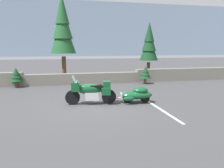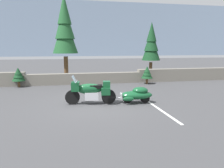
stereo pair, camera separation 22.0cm
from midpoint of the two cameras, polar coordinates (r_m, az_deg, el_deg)
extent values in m
plane|color=#424244|center=(9.95, -5.52, -5.32)|extent=(80.00, 80.00, 0.00)
cube|color=slate|center=(15.44, -8.15, 1.44)|extent=(8.00, 0.57, 0.76)
cube|color=slate|center=(17.90, 18.33, 2.46)|extent=(8.00, 0.59, 0.95)
cube|color=#7F93AD|center=(105.44, -12.17, 12.41)|extent=(240.00, 80.00, 16.00)
cylinder|color=black|center=(9.93, -11.02, -3.52)|extent=(0.67, 0.22, 0.66)
cylinder|color=black|center=(9.92, -1.47, -3.37)|extent=(0.67, 0.22, 0.66)
cube|color=silver|center=(9.88, -5.96, -3.17)|extent=(0.65, 0.51, 0.36)
ellipsoid|color=#144C28|center=(9.81, -6.58, -1.30)|extent=(1.24, 0.58, 0.48)
cube|color=#144C28|center=(9.82, -10.24, -0.67)|extent=(0.42, 0.56, 0.40)
cube|color=#9EB7C6|center=(9.77, -10.59, 1.23)|extent=(0.24, 0.46, 0.34)
cube|color=black|center=(9.79, -4.83, -0.70)|extent=(0.60, 0.42, 0.16)
cube|color=#144C28|center=(9.80, -2.06, -0.07)|extent=(0.36, 0.43, 0.28)
cube|color=#144C28|center=(9.55, -2.23, -2.04)|extent=(0.42, 0.21, 0.32)
cube|color=#144C28|center=(10.14, -2.45, -1.35)|extent=(0.42, 0.21, 0.32)
cylinder|color=silver|center=(9.78, -9.99, 0.66)|extent=(0.12, 0.70, 0.04)
cylinder|color=silver|center=(9.88, -10.78, -2.11)|extent=(0.26, 0.10, 0.54)
cylinder|color=black|center=(10.04, 3.53, -3.86)|extent=(0.45, 0.15, 0.44)
cylinder|color=black|center=(10.21, 8.12, -3.72)|extent=(0.45, 0.15, 0.44)
ellipsoid|color=#144C28|center=(10.08, 5.86, -2.91)|extent=(1.57, 0.85, 0.40)
ellipsoid|color=#144C28|center=(10.07, 6.88, -1.66)|extent=(0.78, 0.64, 0.32)
cube|color=silver|center=(9.97, 1.85, -3.12)|extent=(0.10, 0.32, 0.24)
ellipsoid|color=#144C28|center=(9.72, 3.84, -3.95)|extent=(0.53, 0.20, 0.20)
ellipsoid|color=#144C28|center=(10.34, 3.25, -3.12)|extent=(0.53, 0.20, 0.20)
cylinder|color=silver|center=(9.95, -0.38, -3.68)|extent=(0.70, 0.13, 0.05)
cylinder|color=brown|center=(17.09, -12.94, 3.96)|extent=(0.32, 0.32, 1.88)
cone|color=#1E5128|center=(17.05, -13.28, 12.93)|extent=(1.90, 1.90, 2.97)
cone|color=#1E5128|center=(17.12, -13.40, 15.92)|extent=(1.47, 1.47, 2.60)
cone|color=#1E5128|center=(17.25, -13.53, 18.87)|extent=(1.05, 1.05, 2.23)
cylinder|color=brown|center=(18.48, 9.27, 3.64)|extent=(0.26, 0.26, 1.34)
cone|color=#143D1E|center=(18.38, 9.43, 9.54)|extent=(1.51, 1.51, 2.11)
cone|color=#143D1E|center=(18.39, 9.49, 11.52)|extent=(1.17, 1.17, 1.85)
cone|color=#143D1E|center=(18.42, 9.54, 13.49)|extent=(0.83, 0.83, 1.58)
cylinder|color=brown|center=(15.56, 8.38, 0.75)|extent=(0.16, 0.16, 0.36)
cone|color=#143D1E|center=(15.49, 8.42, 2.63)|extent=(0.82, 0.82, 0.57)
cone|color=#143D1E|center=(15.47, 8.44, 3.26)|extent=(0.63, 0.63, 0.50)
cone|color=#143D1E|center=(15.45, 8.46, 3.90)|extent=(0.45, 0.45, 0.43)
cylinder|color=brown|center=(15.33, -24.30, -0.14)|extent=(0.16, 0.16, 0.37)
cone|color=#143D1E|center=(15.26, -24.44, 1.80)|extent=(0.82, 0.82, 0.58)
cone|color=#143D1E|center=(15.24, -24.48, 2.45)|extent=(0.64, 0.64, 0.51)
cone|color=#143D1E|center=(15.22, -24.53, 3.10)|extent=(0.45, 0.45, 0.44)
cube|color=silver|center=(9.25, 12.19, -6.63)|extent=(0.12, 3.60, 0.01)
camera|label=1|loc=(0.11, -90.62, -0.10)|focal=34.48mm
camera|label=2|loc=(0.11, 89.38, 0.10)|focal=34.48mm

